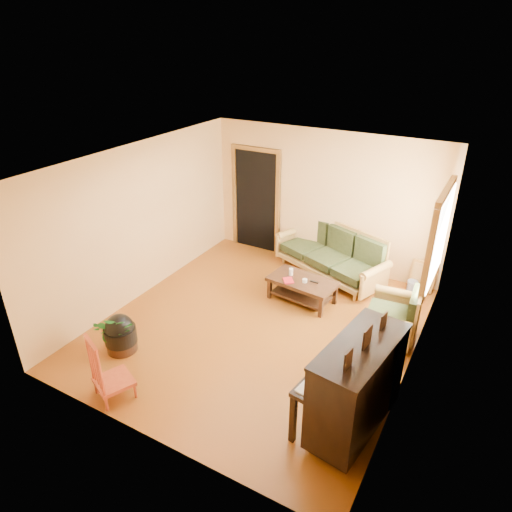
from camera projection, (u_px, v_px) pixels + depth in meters
The scene contains 16 objects.
floor at pixel (259, 326), 7.14m from camera, with size 5.00×5.00×0.00m, color #6A340D.
doorway at pixel (256, 201), 9.24m from camera, with size 1.08×0.16×2.05m, color black.
window at pixel (438, 238), 6.51m from camera, with size 0.12×1.36×1.46m, color white.
sofa at pixel (330, 253), 8.40m from camera, with size 2.16×0.90×0.93m, color olive.
coffee_table at pixel (302, 290), 7.71m from camera, with size 1.12×0.61×0.41m, color black.
armchair at pixel (392, 311), 6.71m from camera, with size 0.85×0.89×0.89m, color olive.
piano at pixel (356, 388), 5.07m from camera, with size 0.80×1.36×1.20m, color black.
footstool at pixel (121, 337), 6.52m from camera, with size 0.45×0.45×0.43m, color black.
red_chair at pixel (111, 367), 5.60m from camera, with size 0.43×0.47×0.92m, color #9B351C.
leaning_frame at pixel (422, 276), 7.98m from camera, with size 0.43×0.10×0.57m, color #B1823B.
ceramic_crock at pixel (412, 287), 7.99m from camera, with size 0.18×0.18×0.23m, color #374FA6.
potted_plant at pixel (117, 331), 6.49m from camera, with size 0.57×0.50×0.64m, color #1A5E1B.
book at pixel (284, 281), 7.56m from camera, with size 0.16×0.21×0.02m, color #A71620.
candle at pixel (291, 272), 7.74m from camera, with size 0.07×0.07×0.12m, color white.
glass_jar at pixel (305, 281), 7.54m from camera, with size 0.08×0.08×0.06m, color white.
remote at pixel (314, 282), 7.55m from camera, with size 0.15×0.04×0.01m, color black.
Camera 1 is at (2.84, -5.15, 4.20)m, focal length 32.00 mm.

